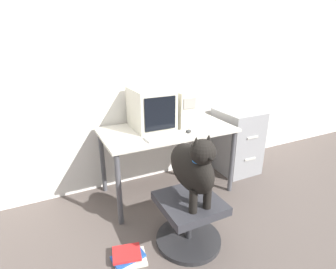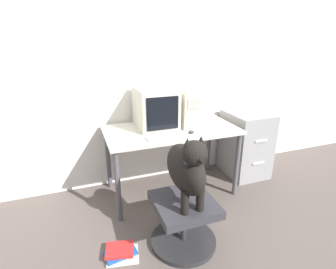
{
  "view_description": "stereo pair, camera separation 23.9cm",
  "coord_description": "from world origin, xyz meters",
  "px_view_note": "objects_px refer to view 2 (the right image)",
  "views": [
    {
      "loc": [
        -1.15,
        -1.99,
        1.66
      ],
      "look_at": [
        -0.16,
        0.02,
        0.83
      ],
      "focal_mm": 28.0,
      "sensor_mm": 36.0,
      "label": 1
    },
    {
      "loc": [
        -0.94,
        -2.08,
        1.66
      ],
      "look_at": [
        -0.16,
        0.02,
        0.83
      ],
      "focal_mm": 28.0,
      "sensor_mm": 36.0,
      "label": 2
    }
  ],
  "objects_px": {
    "book_stack_floor": "(121,253)",
    "filing_cabinet": "(245,144)",
    "dog": "(187,167)",
    "keyboard": "(167,136)",
    "pc_tower": "(184,107)",
    "crt_monitor": "(156,108)",
    "office_chair": "(184,220)"
  },
  "relations": [
    {
      "from": "pc_tower",
      "to": "dog",
      "type": "bearing_deg",
      "value": -111.96
    },
    {
      "from": "dog",
      "to": "filing_cabinet",
      "type": "distance_m",
      "value": 1.57
    },
    {
      "from": "pc_tower",
      "to": "keyboard",
      "type": "relative_size",
      "value": 1.18
    },
    {
      "from": "filing_cabinet",
      "to": "office_chair",
      "type": "bearing_deg",
      "value": -144.22
    },
    {
      "from": "office_chair",
      "to": "filing_cabinet",
      "type": "distance_m",
      "value": 1.52
    },
    {
      "from": "office_chair",
      "to": "dog",
      "type": "bearing_deg",
      "value": -90.0
    },
    {
      "from": "dog",
      "to": "book_stack_floor",
      "type": "bearing_deg",
      "value": 172.77
    },
    {
      "from": "crt_monitor",
      "to": "office_chair",
      "type": "relative_size",
      "value": 0.84
    },
    {
      "from": "pc_tower",
      "to": "office_chair",
      "type": "bearing_deg",
      "value": -112.64
    },
    {
      "from": "dog",
      "to": "filing_cabinet",
      "type": "relative_size",
      "value": 0.75
    },
    {
      "from": "dog",
      "to": "crt_monitor",
      "type": "bearing_deg",
      "value": 86.65
    },
    {
      "from": "office_chair",
      "to": "filing_cabinet",
      "type": "height_order",
      "value": "filing_cabinet"
    },
    {
      "from": "keyboard",
      "to": "book_stack_floor",
      "type": "xyz_separation_m",
      "value": [
        -0.59,
        -0.53,
        -0.74
      ]
    },
    {
      "from": "keyboard",
      "to": "filing_cabinet",
      "type": "height_order",
      "value": "filing_cabinet"
    },
    {
      "from": "crt_monitor",
      "to": "dog",
      "type": "relative_size",
      "value": 0.78
    },
    {
      "from": "keyboard",
      "to": "office_chair",
      "type": "xyz_separation_m",
      "value": [
        -0.06,
        -0.56,
        -0.54
      ]
    },
    {
      "from": "pc_tower",
      "to": "dog",
      "type": "distance_m",
      "value": 1.05
    },
    {
      "from": "pc_tower",
      "to": "keyboard",
      "type": "distance_m",
      "value": 0.51
    },
    {
      "from": "office_chair",
      "to": "book_stack_floor",
      "type": "height_order",
      "value": "office_chair"
    },
    {
      "from": "office_chair",
      "to": "dog",
      "type": "xyz_separation_m",
      "value": [
        0.0,
        -0.03,
        0.51
      ]
    },
    {
      "from": "crt_monitor",
      "to": "pc_tower",
      "type": "relative_size",
      "value": 0.98
    },
    {
      "from": "office_chair",
      "to": "dog",
      "type": "distance_m",
      "value": 0.51
    },
    {
      "from": "crt_monitor",
      "to": "book_stack_floor",
      "type": "relative_size",
      "value": 1.63
    },
    {
      "from": "book_stack_floor",
      "to": "filing_cabinet",
      "type": "bearing_deg",
      "value": 25.77
    },
    {
      "from": "dog",
      "to": "filing_cabinet",
      "type": "xyz_separation_m",
      "value": [
        1.23,
        0.92,
        -0.33
      ]
    },
    {
      "from": "keyboard",
      "to": "office_chair",
      "type": "bearing_deg",
      "value": -96.01
    },
    {
      "from": "keyboard",
      "to": "book_stack_floor",
      "type": "bearing_deg",
      "value": -138.18
    },
    {
      "from": "dog",
      "to": "filing_cabinet",
      "type": "height_order",
      "value": "dog"
    },
    {
      "from": "pc_tower",
      "to": "filing_cabinet",
      "type": "bearing_deg",
      "value": -2.39
    },
    {
      "from": "crt_monitor",
      "to": "dog",
      "type": "distance_m",
      "value": 0.97
    },
    {
      "from": "dog",
      "to": "keyboard",
      "type": "bearing_deg",
      "value": 84.31
    },
    {
      "from": "keyboard",
      "to": "filing_cabinet",
      "type": "distance_m",
      "value": 1.27
    }
  ]
}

